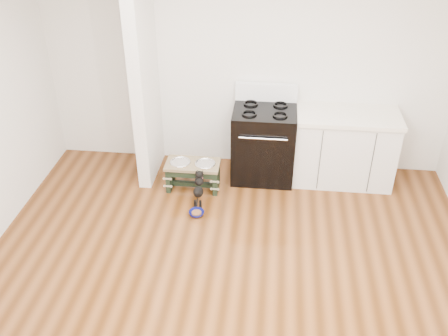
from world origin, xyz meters
TOP-DOWN VIEW (x-y plane):
  - ground at (0.00, 0.00)m, footprint 5.00×5.00m
  - room_shell at (0.00, 0.00)m, footprint 5.00×5.00m
  - partition_wall at (-1.18, 2.10)m, footprint 0.15×0.80m
  - oven_range at (0.25, 2.16)m, footprint 0.76×0.69m
  - cabinet_run at (1.23, 2.18)m, footprint 1.24×0.64m
  - dog_feeder at (-0.58, 1.76)m, footprint 0.65×0.35m
  - puppy at (-0.46, 1.46)m, footprint 0.11×0.33m
  - floor_bowl at (-0.45, 1.22)m, footprint 0.18×0.18m

SIDE VIEW (x-z plane):
  - ground at x=0.00m, z-range 0.00..0.00m
  - floor_bowl at x=-0.45m, z-range 0.00..0.06m
  - puppy at x=-0.46m, z-range 0.02..0.42m
  - dog_feeder at x=-0.58m, z-range 0.07..0.44m
  - cabinet_run at x=1.23m, z-range 0.00..0.91m
  - oven_range at x=0.25m, z-range -0.09..1.05m
  - partition_wall at x=-1.18m, z-range 0.00..2.70m
  - room_shell at x=0.00m, z-range -0.88..4.12m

